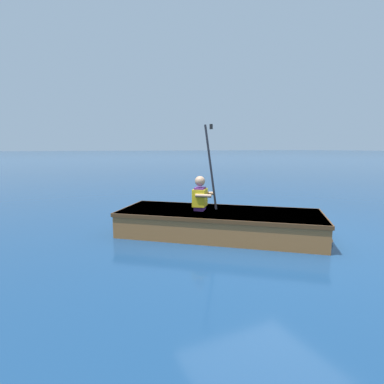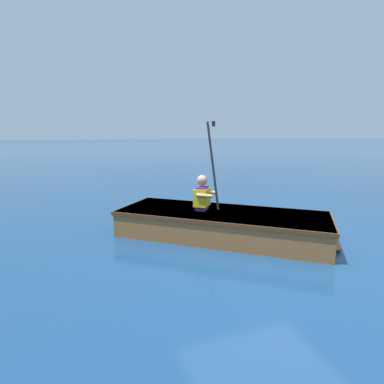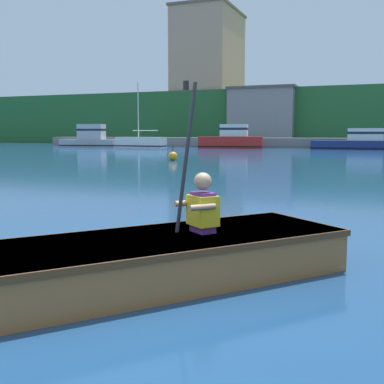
# 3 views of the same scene
# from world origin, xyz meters

# --- Properties ---
(ground_plane) EXTENTS (300.00, 300.00, 0.00)m
(ground_plane) POSITION_xyz_m (0.00, 0.00, 0.00)
(ground_plane) COLOR navy
(rowboat_foreground) EXTENTS (3.06, 3.33, 0.42)m
(rowboat_foreground) POSITION_xyz_m (0.48, 0.66, 0.24)
(rowboat_foreground) COLOR #935B2D
(rowboat_foreground) RESTS_ON ground
(person_paddler) EXTENTS (0.46, 0.46, 1.42)m
(person_paddler) POSITION_xyz_m (0.71, 0.94, 0.69)
(person_paddler) COLOR #592672
(person_paddler) RESTS_ON rowboat_foreground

